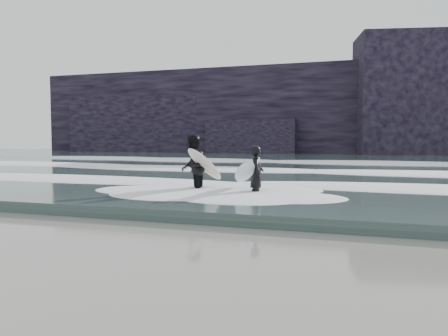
{
  "coord_description": "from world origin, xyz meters",
  "views": [
    {
      "loc": [
        4.1,
        -5.78,
        1.89
      ],
      "look_at": [
        -0.01,
        6.85,
        1.0
      ],
      "focal_mm": 35.0,
      "sensor_mm": 36.0,
      "label": 1
    }
  ],
  "objects": [
    {
      "name": "surfer_left",
      "position": [
        0.95,
        6.81,
        0.85
      ],
      "size": [
        1.31,
        2.01,
        1.69
      ],
      "color": "black",
      "rests_on": "ground"
    },
    {
      "name": "foam_near",
      "position": [
        0.0,
        9.0,
        0.4
      ],
      "size": [
        60.0,
        3.2,
        0.2
      ],
      "primitive_type": "ellipsoid",
      "color": "white",
      "rests_on": "sea"
    },
    {
      "name": "sea",
      "position": [
        0.0,
        29.0,
        0.15
      ],
      "size": [
        90.0,
        52.0,
        0.3
      ],
      "primitive_type": "cube",
      "color": "#334541",
      "rests_on": "ground"
    },
    {
      "name": "headland",
      "position": [
        0.0,
        46.0,
        5.0
      ],
      "size": [
        70.0,
        9.0,
        10.0
      ],
      "primitive_type": "cube",
      "color": "black",
      "rests_on": "ground"
    },
    {
      "name": "foam_mid",
      "position": [
        0.0,
        16.0,
        0.42
      ],
      "size": [
        60.0,
        4.0,
        0.24
      ],
      "primitive_type": "ellipsoid",
      "color": "white",
      "rests_on": "sea"
    },
    {
      "name": "foam_far",
      "position": [
        0.0,
        25.0,
        0.45
      ],
      "size": [
        60.0,
        4.8,
        0.3
      ],
      "primitive_type": "ellipsoid",
      "color": "white",
      "rests_on": "sea"
    },
    {
      "name": "ground",
      "position": [
        0.0,
        0.0,
        0.0
      ],
      "size": [
        120.0,
        120.0,
        0.0
      ],
      "primitive_type": "plane",
      "color": "#865D48",
      "rests_on": "ground"
    },
    {
      "name": "surfer_right",
      "position": [
        -1.02,
        6.9,
        1.01
      ],
      "size": [
        1.33,
        1.98,
        2.02
      ],
      "color": "black",
      "rests_on": "ground"
    }
  ]
}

